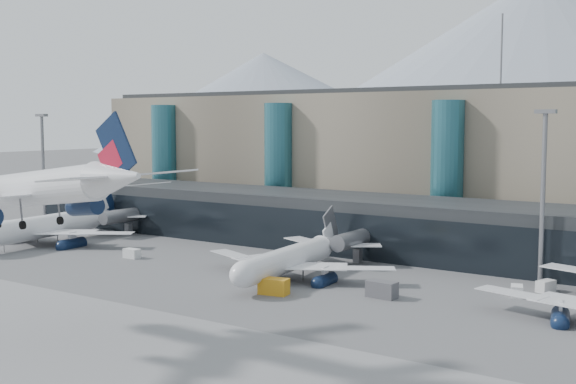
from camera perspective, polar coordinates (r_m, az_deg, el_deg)
The scene contains 18 objects.
ground at distance 86.30m, azimuth -9.74°, elevation -10.52°, with size 900.00×900.00×0.00m, color #515154.
runway_strip at distance 76.66m, azimuth -17.69°, elevation -12.77°, with size 400.00×40.00×0.04m, color slate.
runway_markings at distance 76.65m, azimuth -17.69°, elevation -12.75°, with size 128.00×1.00×0.02m.
concourse at distance 132.21m, azimuth 7.74°, elevation -2.68°, with size 170.00×27.00×10.00m.
terminal_main at distance 171.23m, azimuth 5.05°, elevation 2.74°, with size 130.00×30.00×31.00m.
teal_towers at distance 152.51m, azimuth 5.44°, elevation 1.86°, with size 116.40×19.40×46.00m.
lightmast_left at distance 173.13m, azimuth -18.78°, elevation 2.16°, with size 3.00×1.20×25.60m.
lightmast_mid at distance 111.67m, azimuth 19.51°, elevation 0.43°, with size 3.00×1.20×25.60m.
hero_jet at distance 79.53m, azimuth -18.30°, elevation 1.00°, with size 32.51×32.91×10.64m.
jet_parked_left at distance 150.43m, azimuth -17.73°, elevation -1.97°, with size 38.92×38.59×12.59m.
jet_parked_mid at distance 111.84m, azimuth 0.74°, elevation -4.56°, with size 33.84×33.36×10.93m.
veh_a at distance 129.77m, azimuth -12.23°, elevation -4.76°, with size 2.91×1.64×1.64m, color silver.
veh_b at distance 121.38m, azimuth -1.88°, elevation -5.41°, with size 2.40×1.48×1.39m, color orange.
veh_c at distance 99.58m, azimuth 7.43°, elevation -7.64°, with size 4.07×2.15×2.26m, color #4B4B50.
veh_d at distance 108.31m, azimuth 19.70°, elevation -7.02°, with size 2.86×1.53×1.63m, color silver.
veh_f at distance 168.74m, azimuth -19.68°, elevation -2.54°, with size 3.46×1.83×1.93m, color #4B4B50.
veh_g at distance 104.19m, azimuth 17.63°, elevation -7.47°, with size 2.67×1.56×1.56m, color silver.
veh_h at distance 100.60m, azimuth -1.13°, elevation -7.47°, with size 4.05×2.13×2.24m, color orange.
Camera 1 is at (57.46, -59.84, 23.79)m, focal length 45.00 mm.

